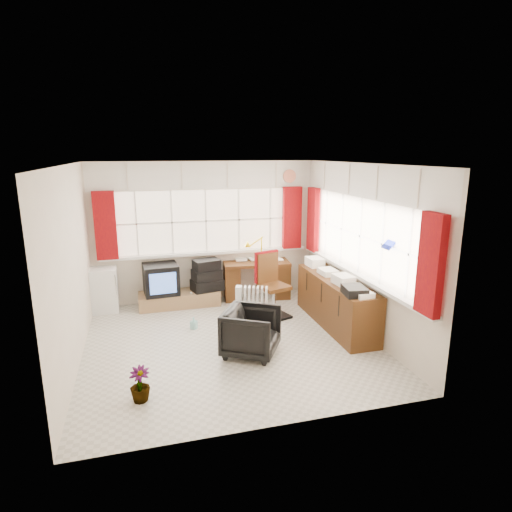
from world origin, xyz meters
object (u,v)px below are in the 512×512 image
at_px(desk, 256,277).
at_px(crt_tv, 161,279).
at_px(tv_bench, 180,299).
at_px(office_chair, 251,332).
at_px(mini_fridge, 104,290).
at_px(credenza, 336,301).
at_px(radiator, 254,311).
at_px(task_chair, 270,282).
at_px(desk_lamp, 262,244).

distance_m(desk, crt_tv, 1.74).
height_order(tv_bench, crt_tv, crt_tv).
height_order(office_chair, crt_tv, crt_tv).
relative_size(office_chair, mini_fridge, 0.93).
distance_m(credenza, mini_fridge, 3.87).
bearing_deg(desk, radiator, -107.07).
bearing_deg(radiator, task_chair, 46.74).
height_order(desk_lamp, mini_fridge, desk_lamp).
relative_size(desk, radiator, 1.92).
bearing_deg(task_chair, office_chair, -116.98).
bearing_deg(credenza, desk, 117.91).
distance_m(desk_lamp, office_chair, 2.42).
bearing_deg(mini_fridge, desk, 0.00).
bearing_deg(office_chair, mini_fridge, 72.80).
height_order(desk, desk_lamp, desk_lamp).
relative_size(desk, credenza, 0.63).
bearing_deg(credenza, tv_bench, 146.30).
distance_m(desk, task_chair, 0.95).
distance_m(credenza, crt_tv, 3.00).
bearing_deg(mini_fridge, desk_lamp, -0.78).
distance_m(radiator, crt_tv, 1.84).
height_order(desk_lamp, radiator, desk_lamp).
relative_size(desk, tv_bench, 0.89).
height_order(desk_lamp, crt_tv, desk_lamp).
xyz_separation_m(radiator, credenza, (1.26, -0.26, 0.13)).
xyz_separation_m(office_chair, credenza, (1.53, 0.62, 0.07)).
bearing_deg(task_chair, credenza, -37.71).
relative_size(radiator, tv_bench, 0.47).
distance_m(desk, tv_bench, 1.46).
distance_m(crt_tv, mini_fridge, 0.96).
height_order(task_chair, credenza, task_chair).
xyz_separation_m(desk, task_chair, (-0.02, -0.93, 0.19)).
bearing_deg(credenza, crt_tv, 149.56).
bearing_deg(tv_bench, radiator, -51.13).
height_order(desk, crt_tv, crt_tv).
bearing_deg(desk_lamp, credenza, -64.10).
height_order(desk, radiator, desk).
bearing_deg(mini_fridge, credenza, -24.39).
distance_m(desk_lamp, task_chair, 1.00).
height_order(office_chair, tv_bench, office_chair).
distance_m(desk, desk_lamp, 0.64).
bearing_deg(desk_lamp, task_chair, -97.07).
xyz_separation_m(tv_bench, crt_tv, (-0.30, -0.00, 0.39)).
height_order(desk, tv_bench, desk).
bearing_deg(office_chair, desk_lamp, 11.36).
bearing_deg(desk, credenza, -62.09).
relative_size(desk_lamp, crt_tv, 0.76).
distance_m(task_chair, crt_tv, 1.91).
bearing_deg(radiator, office_chair, -106.92).
xyz_separation_m(desk, desk_lamp, (0.09, -0.04, 0.63)).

